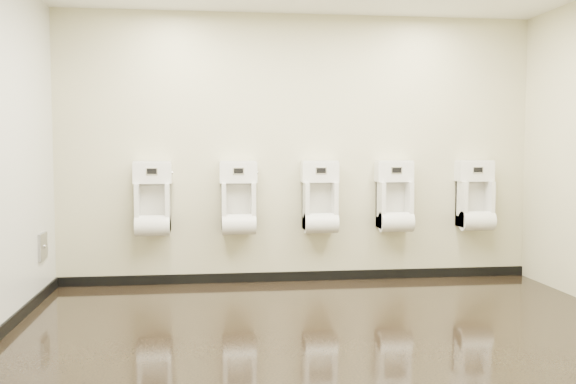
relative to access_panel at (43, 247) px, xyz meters
name	(u,v)px	position (x,y,z in m)	size (l,w,h in m)	color
ground	(330,326)	(2.48, -1.20, -0.50)	(5.00, 3.50, 0.00)	black
back_wall	(299,149)	(2.48, 0.55, 0.90)	(5.00, 0.02, 2.80)	beige
front_wall	(396,151)	(2.48, -2.95, 0.90)	(5.00, 0.02, 2.80)	beige
skirting_back	(299,276)	(2.48, 0.54, -0.45)	(5.00, 0.02, 0.10)	black
skirting_left	(2,331)	(-0.01, -1.20, -0.45)	(0.02, 3.50, 0.10)	black
access_panel	(43,247)	(0.00, 0.00, 0.00)	(0.04, 0.25, 0.25)	#9E9EA3
urinal_0	(153,204)	(0.97, 0.42, 0.35)	(0.39, 0.30, 0.73)	white
urinal_1	(238,203)	(1.84, 0.42, 0.35)	(0.39, 0.30, 0.73)	white
urinal_2	(320,202)	(2.68, 0.42, 0.35)	(0.39, 0.30, 0.73)	white
urinal_3	(395,202)	(3.48, 0.42, 0.35)	(0.39, 0.30, 0.73)	white
urinal_4	(475,201)	(4.37, 0.42, 0.35)	(0.39, 0.30, 0.73)	white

